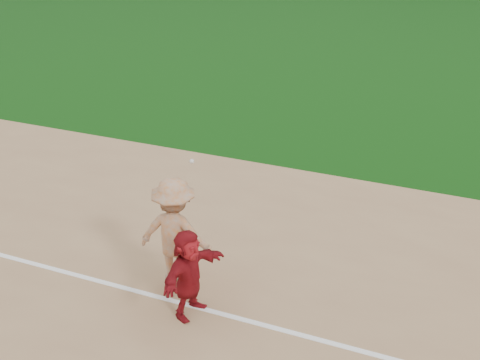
% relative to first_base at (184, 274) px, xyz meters
% --- Properties ---
extents(ground, '(160.00, 160.00, 0.00)m').
position_rel_first_base_xyz_m(ground, '(0.43, 0.08, -0.06)').
color(ground, '#0E3D0B').
rests_on(ground, ground).
extents(foul_line, '(60.00, 0.10, 0.01)m').
position_rel_first_base_xyz_m(foul_line, '(0.43, -0.72, -0.03)').
color(foul_line, white).
rests_on(foul_line, infield_dirt).
extents(first_base, '(0.45, 0.45, 0.08)m').
position_rel_first_base_xyz_m(first_base, '(0.00, 0.00, 0.00)').
color(first_base, white).
rests_on(first_base, infield_dirt).
extents(base_runner, '(0.73, 1.49, 1.54)m').
position_rel_first_base_xyz_m(base_runner, '(0.56, -0.87, 0.73)').
color(base_runner, maroon).
rests_on(base_runner, infield_dirt).
extents(first_base_play, '(1.37, 0.87, 2.30)m').
position_rel_first_base_xyz_m(first_base_play, '(-0.01, -0.23, 0.97)').
color(first_base_play, '#9C9C9F').
rests_on(first_base_play, infield_dirt).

